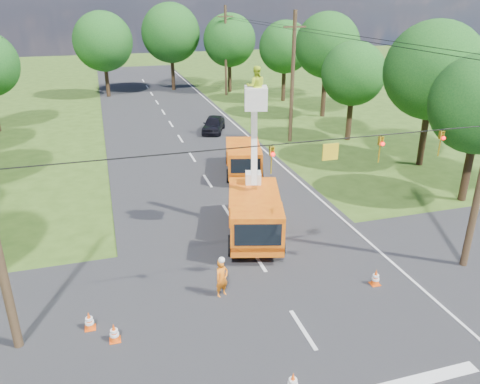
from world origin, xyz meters
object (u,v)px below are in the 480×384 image
object	(u,v)px
traffic_cone_4	(114,333)
tree_far_b	(171,33)
tree_right_c	(353,74)
second_truck	(244,158)
tree_far_a	(103,42)
traffic_cone_0	(293,382)
pole_right_mid	(293,77)
traffic_cone_3	(245,195)
pole_right_far	(226,51)
tree_far_c	(229,40)
tree_right_e	(285,47)
tree_right_d	(327,45)
tree_right_a	(480,104)
traffic_cone_7	(256,160)
traffic_cone_2	(265,216)
tree_right_b	(434,71)
traffic_cone_8	(376,277)
distant_car	(214,124)
traffic_cone_5	(89,321)
bucket_truck	(255,204)
ground_worker	(222,278)

from	to	relation	value
traffic_cone_4	tree_far_b	bearing A→B (deg)	78.39
tree_right_c	second_truck	bearing A→B (deg)	-153.56
second_truck	tree_far_a	xyz separation A→B (m)	(-7.63, 29.26, 5.08)
traffic_cone_0	pole_right_mid	world-z (taller)	pole_right_mid
traffic_cone_0	traffic_cone_3	distance (m)	14.20
pole_right_far	tree_far_c	world-z (taller)	pole_right_far
traffic_cone_3	tree_right_e	distance (m)	28.91
tree_right_d	tree_right_a	bearing A→B (deg)	-93.54
tree_right_a	traffic_cone_7	bearing A→B (deg)	136.46
traffic_cone_3	pole_right_far	size ratio (longest dim) A/B	0.07
pole_right_far	tree_right_d	bearing A→B (deg)	-64.14
tree_right_e	tree_far_a	size ratio (longest dim) A/B	0.91
tree_far_b	tree_far_a	bearing A→B (deg)	-165.96
second_truck	traffic_cone_7	distance (m)	2.02
traffic_cone_2	second_truck	bearing A→B (deg)	81.80
second_truck	tree_right_b	size ratio (longest dim) A/B	0.63
pole_right_far	second_truck	bearing A→B (deg)	-102.61
traffic_cone_3	tree_right_c	size ratio (longest dim) A/B	0.09
traffic_cone_4	tree_far_b	xyz separation A→B (m)	(9.38, 45.67, 6.45)
tree_right_a	tree_right_d	bearing A→B (deg)	86.46
tree_right_b	tree_far_b	world-z (taller)	tree_far_b
traffic_cone_8	tree_right_a	distance (m)	12.52
traffic_cone_0	tree_far_c	distance (m)	48.07
distant_car	traffic_cone_5	xyz separation A→B (m)	(-10.37, -24.17, -0.33)
traffic_cone_5	tree_right_a	xyz separation A→B (m)	(20.69, 5.77, 5.20)
pole_right_far	tree_right_b	bearing A→B (deg)	-76.93
second_truck	traffic_cone_0	distance (m)	18.66
bucket_truck	tree_far_c	world-z (taller)	tree_far_c
traffic_cone_5	tree_right_a	distance (m)	22.10
pole_right_mid	pole_right_far	world-z (taller)	same
tree_right_e	tree_far_b	distance (m)	14.75
ground_worker	distant_car	size ratio (longest dim) A/B	0.40
traffic_cone_5	tree_right_e	world-z (taller)	tree_right_e
traffic_cone_3	tree_right_b	bearing A→B (deg)	10.62
traffic_cone_5	tree_right_c	distance (m)	28.15
traffic_cone_8	pole_right_far	world-z (taller)	pole_right_far
tree_far_a	tree_far_b	xyz separation A→B (m)	(8.00, 2.00, 0.62)
bucket_truck	traffic_cone_2	bearing A→B (deg)	66.69
tree_right_a	tree_far_c	distance (m)	36.22
tree_right_b	tree_far_b	xyz separation A→B (m)	(-12.00, 33.00, 0.37)
ground_worker	traffic_cone_5	size ratio (longest dim) A/B	2.26
tree_right_b	tree_right_e	distance (m)	23.04
traffic_cone_4	tree_right_d	distance (m)	35.42
traffic_cone_3	tree_far_b	xyz separation A→B (m)	(1.58, 35.55, 6.45)
bucket_truck	tree_right_e	world-z (taller)	tree_right_e
traffic_cone_2	traffic_cone_4	xyz separation A→B (m)	(-7.96, -7.12, 0.00)
traffic_cone_4	tree_far_b	world-z (taller)	tree_far_b
traffic_cone_3	pole_right_far	world-z (taller)	pole_right_far
traffic_cone_7	tree_right_b	size ratio (longest dim) A/B	0.07
pole_right_mid	tree_right_b	distance (m)	10.39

